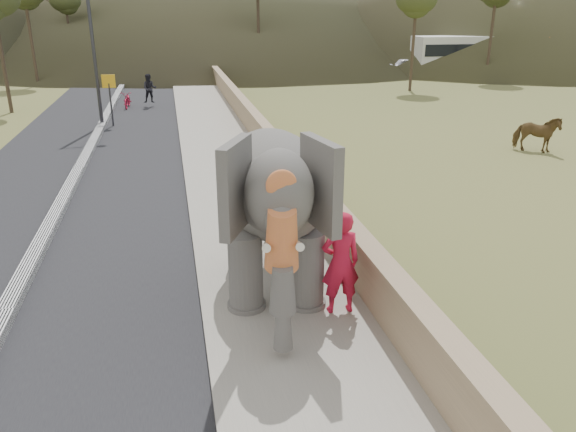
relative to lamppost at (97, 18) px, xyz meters
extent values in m
plane|color=olive|center=(4.69, -18.22, -4.87)|extent=(160.00, 160.00, 0.00)
cube|color=black|center=(-0.31, -8.22, -4.86)|extent=(7.00, 120.00, 0.03)
cube|color=black|center=(-0.31, -8.22, -4.76)|extent=(0.35, 120.00, 0.22)
cube|color=#9E9687|center=(4.69, -8.22, -4.80)|extent=(3.00, 120.00, 0.15)
cube|color=tan|center=(6.34, -8.22, -4.32)|extent=(0.30, 120.00, 1.10)
cylinder|color=#2B2C30|center=(-0.31, 0.00, -0.87)|extent=(0.16, 0.16, 8.00)
cylinder|color=#2D2D33|center=(0.19, -0.01, -3.87)|extent=(0.08, 0.08, 2.00)
cube|color=#EEAB16|center=(0.19, -0.01, -2.77)|extent=(0.60, 0.05, 0.60)
imported|color=brown|center=(16.72, -8.58, -4.16)|extent=(1.82, 1.61, 1.43)
imported|color=silver|center=(22.54, 16.60, -4.15)|extent=(4.42, 2.25, 1.44)
cube|color=silver|center=(28.06, 16.05, -3.32)|extent=(11.03, 2.62, 3.10)
imported|color=#B2132C|center=(5.64, -19.01, -3.76)|extent=(0.70, 0.46, 1.92)
imported|color=maroon|center=(0.59, 5.13, -4.41)|extent=(0.73, 1.79, 0.92)
imported|color=black|center=(1.84, 5.13, -3.83)|extent=(0.81, 0.65, 1.59)
camera|label=1|loc=(2.89, -27.60, 0.47)|focal=35.00mm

